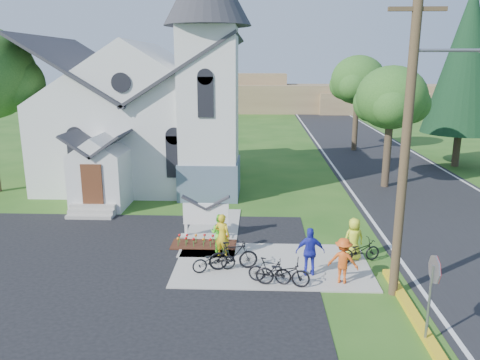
{
  "coord_description": "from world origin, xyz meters",
  "views": [
    {
      "loc": [
        0.98,
        -15.28,
        7.16
      ],
      "look_at": [
        0.15,
        5.0,
        2.07
      ],
      "focal_mm": 35.0,
      "sensor_mm": 36.0,
      "label": 1
    }
  ],
  "objects_px": {
    "bike_2": "(283,272)",
    "bike_4": "(359,251)",
    "cyclist_2": "(310,252)",
    "utility_pole": "(410,125)",
    "cyclist_4": "(354,239)",
    "cyclist_3": "(343,260)",
    "bike_3": "(270,271)",
    "church_sign": "(206,214)",
    "bike_0": "(214,260)",
    "cyclist_0": "(222,236)",
    "bike_1": "(233,255)",
    "stop_sign": "(433,281)",
    "cyclist_1": "(220,233)"
  },
  "relations": [
    {
      "from": "cyclist_0",
      "to": "cyclist_1",
      "type": "distance_m",
      "value": 0.48
    },
    {
      "from": "bike_1",
      "to": "cyclist_3",
      "type": "distance_m",
      "value": 3.79
    },
    {
      "from": "utility_pole",
      "to": "bike_4",
      "type": "bearing_deg",
      "value": 105.76
    },
    {
      "from": "bike_4",
      "to": "cyclist_0",
      "type": "bearing_deg",
      "value": 68.3
    },
    {
      "from": "cyclist_2",
      "to": "cyclist_4",
      "type": "xyz_separation_m",
      "value": [
        1.75,
        1.4,
        -0.05
      ]
    },
    {
      "from": "utility_pole",
      "to": "cyclist_1",
      "type": "distance_m",
      "value": 8.04
    },
    {
      "from": "church_sign",
      "to": "cyclist_0",
      "type": "bearing_deg",
      "value": -67.94
    },
    {
      "from": "cyclist_0",
      "to": "cyclist_2",
      "type": "distance_m",
      "value": 3.43
    },
    {
      "from": "cyclist_1",
      "to": "bike_2",
      "type": "distance_m",
      "value": 3.58
    },
    {
      "from": "utility_pole",
      "to": "bike_2",
      "type": "height_order",
      "value": "utility_pole"
    },
    {
      "from": "cyclist_1",
      "to": "bike_4",
      "type": "relative_size",
      "value": 0.93
    },
    {
      "from": "cyclist_1",
      "to": "cyclist_2",
      "type": "distance_m",
      "value": 3.76
    },
    {
      "from": "cyclist_0",
      "to": "cyclist_1",
      "type": "relative_size",
      "value": 1.1
    },
    {
      "from": "bike_2",
      "to": "cyclist_3",
      "type": "distance_m",
      "value": 2.05
    },
    {
      "from": "bike_3",
      "to": "cyclist_3",
      "type": "bearing_deg",
      "value": -72.18
    },
    {
      "from": "stop_sign",
      "to": "cyclist_4",
      "type": "distance_m",
      "value": 5.45
    },
    {
      "from": "bike_2",
      "to": "bike_3",
      "type": "distance_m",
      "value": 0.46
    },
    {
      "from": "cyclist_2",
      "to": "bike_2",
      "type": "xyz_separation_m",
      "value": [
        -0.97,
        -0.87,
        -0.38
      ]
    },
    {
      "from": "utility_pole",
      "to": "cyclist_3",
      "type": "relative_size",
      "value": 6.44
    },
    {
      "from": "church_sign",
      "to": "cyclist_4",
      "type": "xyz_separation_m",
      "value": [
        5.72,
        -2.11,
        -0.18
      ]
    },
    {
      "from": "utility_pole",
      "to": "cyclist_4",
      "type": "relative_size",
      "value": 6.28
    },
    {
      "from": "church_sign",
      "to": "bike_0",
      "type": "distance_m",
      "value": 3.48
    },
    {
      "from": "cyclist_2",
      "to": "cyclist_0",
      "type": "bearing_deg",
      "value": -25.95
    },
    {
      "from": "cyclist_2",
      "to": "bike_4",
      "type": "bearing_deg",
      "value": -150.45
    },
    {
      "from": "bike_3",
      "to": "bike_4",
      "type": "relative_size",
      "value": 0.89
    },
    {
      "from": "cyclist_3",
      "to": "bike_4",
      "type": "height_order",
      "value": "cyclist_3"
    },
    {
      "from": "cyclist_1",
      "to": "cyclist_2",
      "type": "bearing_deg",
      "value": 169.81
    },
    {
      "from": "cyclist_4",
      "to": "bike_4",
      "type": "height_order",
      "value": "cyclist_4"
    },
    {
      "from": "stop_sign",
      "to": "cyclist_3",
      "type": "bearing_deg",
      "value": 115.89
    },
    {
      "from": "utility_pole",
      "to": "bike_2",
      "type": "bearing_deg",
      "value": 174.8
    },
    {
      "from": "stop_sign",
      "to": "cyclist_2",
      "type": "distance_m",
      "value": 4.8
    },
    {
      "from": "cyclist_2",
      "to": "church_sign",
      "type": "bearing_deg",
      "value": -43.02
    },
    {
      "from": "cyclist_0",
      "to": "cyclist_3",
      "type": "height_order",
      "value": "cyclist_0"
    },
    {
      "from": "church_sign",
      "to": "bike_0",
      "type": "xyz_separation_m",
      "value": [
        0.65,
        -3.37,
        -0.57
      ]
    },
    {
      "from": "cyclist_0",
      "to": "bike_2",
      "type": "xyz_separation_m",
      "value": [
        2.15,
        -2.28,
        -0.38
      ]
    },
    {
      "from": "bike_0",
      "to": "cyclist_4",
      "type": "distance_m",
      "value": 5.24
    },
    {
      "from": "church_sign",
      "to": "utility_pole",
      "type": "relative_size",
      "value": 0.22
    },
    {
      "from": "bike_1",
      "to": "utility_pole",
      "type": "bearing_deg",
      "value": -117.04
    },
    {
      "from": "church_sign",
      "to": "bike_4",
      "type": "distance_m",
      "value": 6.37
    },
    {
      "from": "cyclist_0",
      "to": "cyclist_3",
      "type": "xyz_separation_m",
      "value": [
        4.15,
        -1.94,
        -0.07
      ]
    },
    {
      "from": "utility_pole",
      "to": "bike_1",
      "type": "xyz_separation_m",
      "value": [
        -5.25,
        1.52,
        -4.83
      ]
    },
    {
      "from": "bike_2",
      "to": "bike_4",
      "type": "distance_m",
      "value": 3.54
    },
    {
      "from": "cyclist_2",
      "to": "cyclist_3",
      "type": "bearing_deg",
      "value": 151.36
    },
    {
      "from": "church_sign",
      "to": "cyclist_4",
      "type": "relative_size",
      "value": 1.38
    },
    {
      "from": "cyclist_0",
      "to": "bike_4",
      "type": "height_order",
      "value": "cyclist_0"
    },
    {
      "from": "bike_3",
      "to": "stop_sign",
      "type": "bearing_deg",
      "value": -114.37
    },
    {
      "from": "cyclist_2",
      "to": "bike_1",
      "type": "bearing_deg",
      "value": -8.48
    },
    {
      "from": "church_sign",
      "to": "cyclist_3",
      "type": "xyz_separation_m",
      "value": [
        5.0,
        -4.03,
        -0.2
      ]
    },
    {
      "from": "cyclist_0",
      "to": "church_sign",
      "type": "bearing_deg",
      "value": -44.04
    },
    {
      "from": "bike_1",
      "to": "bike_4",
      "type": "relative_size",
      "value": 1.06
    }
  ]
}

